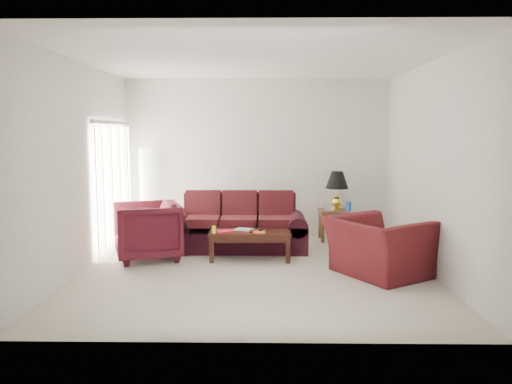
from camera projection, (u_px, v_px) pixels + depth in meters
The scene contains 19 objects.
floor at pixel (255, 271), 7.24m from camera, with size 5.00×5.00×0.00m, color beige.
blinds at pixel (114, 187), 8.44m from camera, with size 0.10×2.00×2.16m, color silver.
sofa at pixel (239, 223), 8.48m from camera, with size 2.29×0.99×0.94m, color black, non-canonical shape.
throw_pillow at pixel (207, 202), 9.21m from camera, with size 0.42×0.12×0.42m, color black.
end_table at pixel (333, 225), 9.26m from camera, with size 0.53×0.53×0.58m, color #50261B, non-canonical shape.
table_lamp at pixel (337, 190), 9.25m from camera, with size 0.42×0.42×0.70m, color yellow, non-canonical shape.
clock at pixel (328, 207), 9.11m from camera, with size 0.14×0.05×0.14m, color #B7B8BC.
blue_canister at pixel (348, 206), 9.08m from camera, with size 0.10×0.10×0.17m, color #174796.
picture_frame at pixel (325, 204), 9.38m from camera, with size 0.14×0.02×0.17m, color silver.
floor_lamp at pixel (146, 193), 9.35m from camera, with size 0.28×0.28×1.74m, color white, non-canonical shape.
armchair_left at pixel (147, 231), 7.85m from camera, with size 0.97×1.00×0.91m, color #3E0E17.
armchair_right at pixel (378, 247), 6.98m from camera, with size 1.24×1.08×0.81m, color #471014.
coffee_table at pixel (250, 245), 7.90m from camera, with size 1.28×0.64×0.45m, color black, non-canonical shape.
magazine_red at pixel (224, 231), 7.81m from camera, with size 0.30×0.22×0.02m, color red.
magazine_white at pixel (244, 229), 7.97m from camera, with size 0.27×0.20×0.02m, color white.
magazine_orange at pixel (257, 232), 7.77m from camera, with size 0.27×0.20×0.02m, color #E64E1B.
remote_a at pixel (252, 231), 7.73m from camera, with size 0.05×0.18×0.02m, color black.
remote_b at pixel (262, 230), 7.84m from camera, with size 0.05×0.17×0.02m, color black.
yellow_glass at pixel (214, 229), 7.71m from camera, with size 0.07×0.07×0.11m, color gold.
Camera 1 is at (0.12, -7.05, 1.99)m, focal length 35.00 mm.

